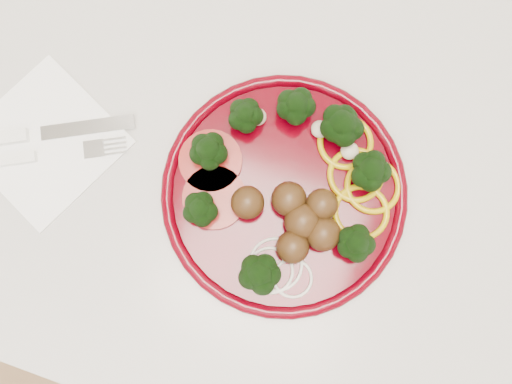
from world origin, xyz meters
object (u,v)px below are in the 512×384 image
(napkin, at_px, (45,142))
(fork, at_px, (22,158))
(knife, at_px, (23,136))
(plate, at_px, (288,190))

(napkin, bearing_deg, fork, -119.23)
(napkin, distance_m, fork, 0.03)
(napkin, distance_m, knife, 0.02)
(plate, height_order, fork, plate)
(knife, distance_m, fork, 0.03)
(plate, distance_m, knife, 0.31)
(plate, relative_size, knife, 1.49)
(napkin, bearing_deg, plate, 7.70)
(knife, bearing_deg, plate, -19.99)
(napkin, xyz_separation_m, knife, (-0.02, -0.00, 0.01))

